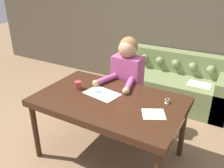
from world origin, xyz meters
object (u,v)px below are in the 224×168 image
at_px(dining_table, 109,104).
at_px(person, 127,84).
at_px(scissors, 100,93).
at_px(thread_spool, 167,101).
at_px(couch, 172,84).
at_px(mug, 78,85).

bearing_deg(dining_table, person, 98.79).
height_order(scissors, thread_spool, thread_spool).
relative_size(couch, scissors, 8.43).
distance_m(mug, thread_spool, 0.98).
height_order(couch, mug, mug).
height_order(couch, person, person).
distance_m(person, mug, 0.67).
height_order(person, thread_spool, person).
distance_m(dining_table, person, 0.60).
xyz_separation_m(couch, mug, (-0.62, -1.63, 0.49)).
relative_size(dining_table, thread_spool, 33.81).
relative_size(dining_table, couch, 0.87).
xyz_separation_m(mug, thread_spool, (0.96, 0.18, -0.02)).
xyz_separation_m(dining_table, thread_spool, (0.55, 0.21, 0.09)).
bearing_deg(thread_spool, scissors, -168.58).
distance_m(couch, scissors, 1.69).
distance_m(dining_table, couch, 1.71).
height_order(couch, scissors, couch).
bearing_deg(thread_spool, couch, 103.27).
relative_size(dining_table, person, 1.22).
bearing_deg(person, scissors, -96.18).
height_order(dining_table, couch, couch).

